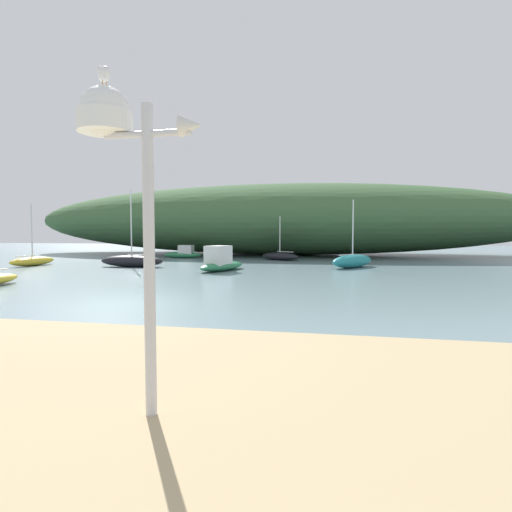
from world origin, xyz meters
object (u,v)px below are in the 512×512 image
sailboat_near_shore (280,256)px  sailboat_off_point (132,261)px  seagull_on_radar (104,73)px  sailboat_centre_water (33,261)px  motorboat_west_reach (183,253)px  motorboat_outer_mooring (221,262)px  mast_structure (117,141)px  sailboat_by_sandbar (352,261)px

sailboat_near_shore → sailboat_off_point: sailboat_off_point is taller
seagull_on_radar → sailboat_near_shore: bearing=94.0°
sailboat_centre_water → motorboat_west_reach: 11.49m
motorboat_outer_mooring → motorboat_west_reach: bearing=121.1°
seagull_on_radar → mast_structure: bearing=-5.4°
sailboat_centre_water → sailboat_by_sandbar: size_ratio=0.96×
sailboat_near_shore → sailboat_off_point: size_ratio=0.76×
sailboat_by_sandbar → sailboat_off_point: size_ratio=0.85×
motorboat_outer_mooring → sailboat_off_point: (-6.14, 1.36, -0.10)m
motorboat_west_reach → sailboat_off_point: bearing=-89.3°
seagull_on_radar → motorboat_outer_mooring: (-3.96, 17.98, -3.34)m
sailboat_near_shore → seagull_on_radar: bearing=-86.0°
mast_structure → sailboat_near_shore: bearing=94.3°
motorboat_outer_mooring → sailboat_centre_water: 12.94m
sailboat_centre_water → motorboat_west_reach: sailboat_centre_water is taller
mast_structure → sailboat_centre_water: bearing=131.9°
mast_structure → sailboat_near_shore: 27.58m
sailboat_by_sandbar → sailboat_near_shore: size_ratio=1.12×
motorboat_outer_mooring → sailboat_by_sandbar: (7.33, 3.52, -0.07)m
sailboat_near_shore → sailboat_by_sandbar: bearing=-47.9°
sailboat_near_shore → motorboat_west_reach: sailboat_near_shore is taller
sailboat_near_shore → motorboat_west_reach: 8.35m
motorboat_outer_mooring → motorboat_west_reach: (-6.24, 10.34, -0.09)m
motorboat_outer_mooring → sailboat_near_shore: size_ratio=1.13×
motorboat_west_reach → sailboat_centre_water: bearing=-125.4°
motorboat_west_reach → seagull_on_radar: bearing=-70.2°
sailboat_off_point → seagull_on_radar: bearing=-62.4°
mast_structure → motorboat_west_reach: 30.29m
seagull_on_radar → sailboat_near_shore: (-1.92, 27.34, -3.51)m
motorboat_outer_mooring → sailboat_near_shore: sailboat_near_shore is taller
sailboat_centre_water → seagull_on_radar: bearing=-48.3°
seagull_on_radar → sailboat_off_point: (-10.10, 19.34, -3.44)m
motorboat_outer_mooring → sailboat_off_point: sailboat_off_point is taller
mast_structure → motorboat_outer_mooring: 18.64m
mast_structure → sailboat_centre_water: (-17.00, 18.97, -2.80)m
sailboat_centre_water → sailboat_near_shore: 17.14m
seagull_on_radar → sailboat_off_point: bearing=117.6°
mast_structure → sailboat_off_point: 22.07m
seagull_on_radar → sailboat_off_point: 22.09m
seagull_on_radar → motorboat_west_reach: bearing=109.8°
mast_structure → sailboat_by_sandbar: 21.92m
mast_structure → sailboat_near_shore: mast_structure is taller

